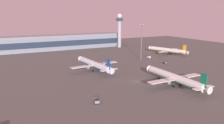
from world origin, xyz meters
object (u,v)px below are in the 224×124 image
at_px(control_tower, 119,28).
at_px(pushback_tug, 166,62).
at_px(apron_light_west, 141,40).
at_px(airplane_terminal_side, 168,50).
at_px(maintenance_van, 148,57).
at_px(cargo_loader, 97,100).
at_px(airplane_near_gate, 94,64).
at_px(airplane_taxiway_distant, 175,78).

distance_m(control_tower, pushback_tug, 98.00).
bearing_deg(apron_light_west, airplane_terminal_side, 15.60).
xyz_separation_m(pushback_tug, apron_light_west, (-10.16, 20.69, 16.53)).
xyz_separation_m(maintenance_van, cargo_loader, (-80.27, -70.29, 0.00)).
relative_size(airplane_near_gate, airplane_terminal_side, 1.11).
xyz_separation_m(airplane_taxiway_distant, cargo_loader, (-47.67, -2.03, -3.24)).
bearing_deg(airplane_near_gate, pushback_tug, -12.96).
relative_size(airplane_taxiway_distant, cargo_loader, 10.11).
bearing_deg(control_tower, airplane_taxiway_distant, -106.34).
bearing_deg(apron_light_west, maintenance_van, 19.89).
bearing_deg(maintenance_van, pushback_tug, -87.00).
distance_m(airplane_taxiway_distant, cargo_loader, 47.82).
distance_m(control_tower, maintenance_van, 74.13).
xyz_separation_m(airplane_near_gate, cargo_loader, (-19.87, -51.87, -3.26)).
distance_m(pushback_tug, cargo_loader, 91.46).
relative_size(airplane_terminal_side, cargo_loader, 9.18).
bearing_deg(maintenance_van, cargo_loader, -133.54).
relative_size(airplane_near_gate, maintenance_van, 10.64).
height_order(airplane_taxiway_distant, airplane_terminal_side, airplane_taxiway_distant).
bearing_deg(airplane_near_gate, airplane_terminal_side, 9.07).
bearing_deg(cargo_loader, maintenance_van, -124.31).
height_order(airplane_taxiway_distant, airplane_near_gate, airplane_near_gate).
bearing_deg(airplane_taxiway_distant, airplane_terminal_side, 50.03).
relative_size(control_tower, cargo_loader, 8.95).
bearing_deg(control_tower, apron_light_west, -104.45).
distance_m(airplane_terminal_side, cargo_loader, 134.07).
xyz_separation_m(control_tower, airplane_near_gate, (-68.42, -88.75, -18.75)).
relative_size(control_tower, pushback_tug, 11.34).
height_order(control_tower, maintenance_van, control_tower).
bearing_deg(airplane_terminal_side, cargo_loader, -164.11).
distance_m(airplane_taxiway_distant, apron_light_west, 69.00).
relative_size(airplane_near_gate, pushback_tug, 12.90).
height_order(pushback_tug, apron_light_west, apron_light_west).
bearing_deg(control_tower, cargo_loader, -122.12).
distance_m(airplane_near_gate, apron_light_west, 52.99).
bearing_deg(maintenance_van, airplane_terminal_side, 19.16).
relative_size(maintenance_van, pushback_tug, 1.21).
relative_size(airplane_taxiway_distant, pushback_tug, 12.82).
distance_m(airplane_near_gate, maintenance_van, 63.23).
bearing_deg(apron_light_west, control_tower, 75.55).
bearing_deg(airplane_taxiway_distant, control_tower, 72.96).
xyz_separation_m(maintenance_van, apron_light_west, (-11.13, -4.03, 16.42)).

